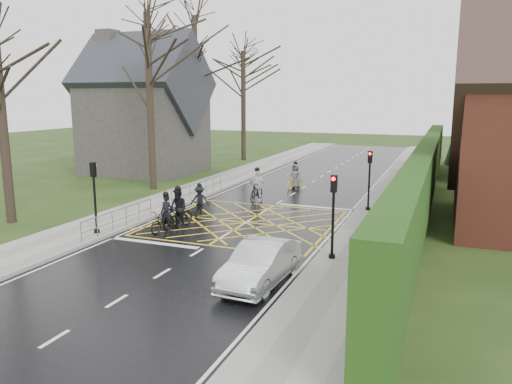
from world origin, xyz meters
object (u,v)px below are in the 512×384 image
Objects in this scene: car at (261,263)px; cyclist_mid at (199,204)px; cyclist_front at (257,189)px; cyclist_lead at (295,179)px; cyclist_back at (178,212)px; cyclist_rear at (166,219)px.

cyclist_mid is at bearing 131.49° from car.
cyclist_front reaches higher than cyclist_mid.
cyclist_mid reaches higher than car.
cyclist_mid is 0.92× the size of cyclist_lead.
cyclist_lead is (2.38, 8.81, 0.02)m from cyclist_mid.
cyclist_front is at bearing 54.15° from cyclist_mid.
car is (5.94, -5.06, -0.07)m from cyclist_back.
car is (6.22, -7.67, 0.07)m from cyclist_mid.
cyclist_back is 1.14× the size of cyclist_mid.
cyclist_rear is 7.59m from cyclist_front.
cyclist_rear is at bearing -104.64° from cyclist_mid.
cyclist_lead is at bearing 59.26° from cyclist_mid.
cyclist_front reaches higher than car.
cyclist_mid is at bearing -92.24° from cyclist_lead.
cyclist_lead is at bearing 92.95° from cyclist_back.
cyclist_front reaches higher than cyclist_back.
cyclist_rear reaches higher than cyclist_mid.
cyclist_front is at bearing 92.93° from cyclist_back.
cyclist_lead is 16.92m from car.
cyclist_back is 7.80m from car.
car is at bearing -26.14° from cyclist_rear.
cyclist_rear reaches higher than cyclist_lead.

